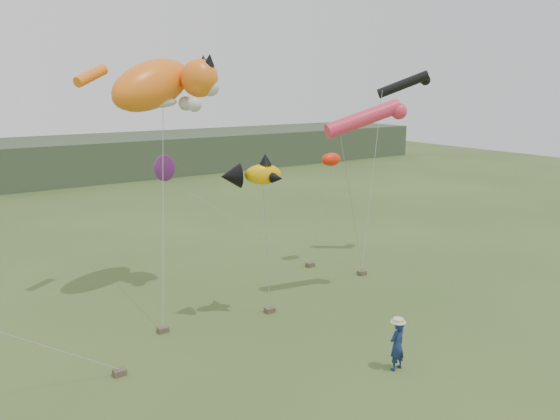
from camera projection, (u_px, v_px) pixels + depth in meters
The scene contains 8 objects.
ground at pixel (340, 353), 19.61m from camera, with size 120.00×120.00×0.00m, color #385123.
headland at pixel (20, 164), 53.50m from camera, with size 90.00×13.00×4.00m.
festival_attendant at pixel (397, 345), 18.28m from camera, with size 0.64×0.42×1.75m, color navy.
sandbag_anchors at pixel (259, 303), 23.81m from camera, with size 13.78×5.64×0.21m.
cat_kite at pixel (163, 84), 23.67m from camera, with size 5.88×3.75×3.14m.
fish_kite at pixel (251, 174), 21.28m from camera, with size 2.58×1.72×1.29m.
tube_kites at pixel (384, 105), 25.35m from camera, with size 9.21×5.37×3.01m.
misc_kites at pixel (230, 165), 26.70m from camera, with size 9.41×2.89×1.27m.
Camera 1 is at (-11.89, -13.65, 9.37)m, focal length 35.00 mm.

